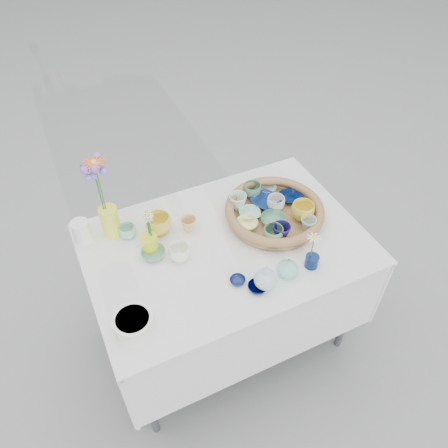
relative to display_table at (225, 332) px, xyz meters
name	(u,v)px	position (x,y,z in m)	size (l,w,h in m)	color
ground	(225,332)	(0.00, 0.00, 0.00)	(80.00, 80.00, 0.00)	gray
display_table	(225,332)	(0.00, 0.00, 0.00)	(1.26, 0.86, 0.77)	white
wicker_tray	(274,212)	(0.28, 0.05, 0.80)	(0.47, 0.47, 0.08)	brown
tray_ceramic_0	(266,201)	(0.28, 0.14, 0.80)	(0.14, 0.14, 0.03)	navy
tray_ceramic_1	(291,197)	(0.41, 0.12, 0.80)	(0.11, 0.11, 0.03)	#01113C
tray_ceramic_2	(303,211)	(0.39, -0.02, 0.83)	(0.11, 0.11, 0.09)	yellow
tray_ceramic_3	(273,220)	(0.25, 0.00, 0.80)	(0.12, 0.12, 0.04)	#4E916B
tray_ceramic_4	(273,234)	(0.19, -0.09, 0.82)	(0.09, 0.09, 0.07)	#639361
tray_ceramic_5	(250,213)	(0.17, 0.10, 0.80)	(0.10, 0.10, 0.03)	#9FE8CB
tray_ceramic_6	(238,202)	(0.15, 0.17, 0.82)	(0.09, 0.09, 0.08)	silver
tray_ceramic_7	(276,203)	(0.31, 0.09, 0.82)	(0.09, 0.09, 0.07)	white
tray_ceramic_8	(268,189)	(0.34, 0.22, 0.80)	(0.09, 0.09, 0.03)	#95D3E3
tray_ceramic_9	(281,232)	(0.23, -0.09, 0.82)	(0.08, 0.08, 0.08)	#15104F
tray_ceramic_10	(247,224)	(0.13, 0.04, 0.80)	(0.10, 0.10, 0.03)	#FFF78F
tray_ceramic_11	(308,224)	(0.37, -0.10, 0.82)	(0.07, 0.07, 0.07)	#9DBFB4
tray_ceramic_12	(252,190)	(0.25, 0.22, 0.82)	(0.09, 0.09, 0.07)	#48785B
loose_ceramic_0	(159,224)	(-0.25, 0.20, 0.81)	(0.12, 0.12, 0.09)	yellow
loose_ceramic_1	(189,224)	(-0.12, 0.15, 0.80)	(0.07, 0.07, 0.07)	#DFB073
loose_ceramic_2	(153,253)	(-0.32, 0.07, 0.78)	(0.11, 0.11, 0.03)	#61A182
loose_ceramic_3	(180,253)	(-0.22, 0.00, 0.80)	(0.09, 0.09, 0.07)	white
loose_ceramic_4	(238,281)	(-0.05, -0.22, 0.78)	(0.07, 0.07, 0.02)	#0E1C51
loose_ceramic_5	(128,231)	(-0.39, 0.23, 0.80)	(0.08, 0.08, 0.06)	#90D2B4
loose_ceramic_6	(258,287)	(0.01, -0.29, 0.78)	(0.08, 0.08, 0.03)	black
fluted_bowl	(134,324)	(-0.51, -0.26, 0.80)	(0.15, 0.15, 0.08)	white
bud_vase_paleblue	(266,275)	(0.04, -0.29, 0.84)	(0.09, 0.09, 0.15)	silver
bud_vase_seafoam	(288,267)	(0.16, -0.27, 0.81)	(0.09, 0.09, 0.09)	#88D7C3
bud_vase_cobalt	(312,261)	(0.28, -0.28, 0.79)	(0.06, 0.06, 0.06)	#04164B
single_daisy	(312,247)	(0.27, -0.27, 0.88)	(0.07, 0.07, 0.13)	white
tall_vase_yellow	(110,221)	(-0.45, 0.28, 0.84)	(0.08, 0.08, 0.16)	#F4FC3B
gerbera	(100,187)	(-0.45, 0.28, 1.05)	(0.10, 0.10, 0.27)	#FF5E2D
hydrangea	(99,190)	(-0.46, 0.29, 1.03)	(0.09, 0.09, 0.30)	#895CCF
white_pitcher	(82,231)	(-0.58, 0.30, 0.82)	(0.11, 0.08, 0.11)	white
daisy_cup	(149,243)	(-0.32, 0.11, 0.80)	(0.07, 0.07, 0.08)	#F8F520
daisy_posy	(148,222)	(-0.31, 0.13, 0.91)	(0.08, 0.08, 0.14)	white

